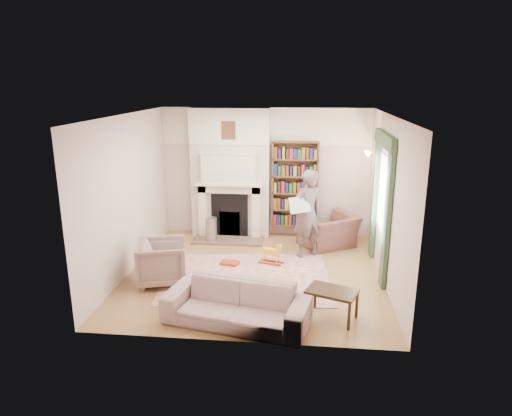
# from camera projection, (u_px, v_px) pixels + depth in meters

# --- Properties ---
(floor) EXTENTS (4.50, 4.50, 0.00)m
(floor) POSITION_uv_depth(u_px,v_px,m) (255.00, 273.00, 8.23)
(floor) COLOR olive
(floor) RESTS_ON ground
(ceiling) EXTENTS (4.50, 4.50, 0.00)m
(ceiling) POSITION_uv_depth(u_px,v_px,m) (254.00, 115.00, 7.47)
(ceiling) COLOR white
(ceiling) RESTS_ON wall_back
(wall_back) EXTENTS (4.50, 0.00, 4.50)m
(wall_back) POSITION_uv_depth(u_px,v_px,m) (266.00, 173.00, 10.00)
(wall_back) COLOR beige
(wall_back) RESTS_ON floor
(wall_front) EXTENTS (4.50, 0.00, 4.50)m
(wall_front) POSITION_uv_depth(u_px,v_px,m) (235.00, 242.00, 5.69)
(wall_front) COLOR beige
(wall_front) RESTS_ON floor
(wall_left) EXTENTS (0.00, 4.50, 4.50)m
(wall_left) POSITION_uv_depth(u_px,v_px,m) (128.00, 195.00, 8.08)
(wall_left) COLOR beige
(wall_left) RESTS_ON floor
(wall_right) EXTENTS (0.00, 4.50, 4.50)m
(wall_right) POSITION_uv_depth(u_px,v_px,m) (388.00, 201.00, 7.62)
(wall_right) COLOR beige
(wall_right) RESTS_ON floor
(fireplace) EXTENTS (1.70, 0.58, 2.80)m
(fireplace) POSITION_uv_depth(u_px,v_px,m) (230.00, 174.00, 9.89)
(fireplace) COLOR beige
(fireplace) RESTS_ON floor
(bookcase) EXTENTS (1.00, 0.24, 1.85)m
(bookcase) POSITION_uv_depth(u_px,v_px,m) (295.00, 185.00, 9.87)
(bookcase) COLOR brown
(bookcase) RESTS_ON floor
(window) EXTENTS (0.02, 0.90, 1.30)m
(window) POSITION_uv_depth(u_px,v_px,m) (383.00, 193.00, 7.99)
(window) COLOR silver
(window) RESTS_ON wall_right
(curtain_left) EXTENTS (0.07, 0.32, 2.40)m
(curtain_left) POSITION_uv_depth(u_px,v_px,m) (387.00, 218.00, 7.39)
(curtain_left) COLOR #334E32
(curtain_left) RESTS_ON floor
(curtain_right) EXTENTS (0.07, 0.32, 2.40)m
(curtain_right) POSITION_uv_depth(u_px,v_px,m) (375.00, 197.00, 8.73)
(curtain_right) COLOR #334E32
(curtain_right) RESTS_ON floor
(pelmet) EXTENTS (0.09, 1.70, 0.24)m
(pelmet) POSITION_uv_depth(u_px,v_px,m) (385.00, 140.00, 7.75)
(pelmet) COLOR #334E32
(pelmet) RESTS_ON wall_right
(wall_sconce) EXTENTS (0.20, 0.24, 0.24)m
(wall_sconce) POSITION_uv_depth(u_px,v_px,m) (365.00, 157.00, 8.94)
(wall_sconce) COLOR gold
(wall_sconce) RESTS_ON wall_right
(rug) EXTENTS (3.06, 2.46, 0.01)m
(rug) POSITION_uv_depth(u_px,v_px,m) (247.00, 277.00, 8.03)
(rug) COLOR beige
(rug) RESTS_ON floor
(armchair_reading) EXTENTS (1.37, 1.32, 0.68)m
(armchair_reading) POSITION_uv_depth(u_px,v_px,m) (328.00, 231.00, 9.46)
(armchair_reading) COLOR #522D2C
(armchair_reading) RESTS_ON floor
(armchair_left) EXTENTS (1.00, 0.98, 0.74)m
(armchair_left) POSITION_uv_depth(u_px,v_px,m) (162.00, 262.00, 7.76)
(armchair_left) COLOR gray
(armchair_left) RESTS_ON floor
(sofa) EXTENTS (2.17, 1.20, 0.60)m
(sofa) POSITION_uv_depth(u_px,v_px,m) (237.00, 304.00, 6.46)
(sofa) COLOR #B9A899
(sofa) RESTS_ON floor
(man_reading) EXTENTS (0.76, 0.69, 1.74)m
(man_reading) POSITION_uv_depth(u_px,v_px,m) (307.00, 214.00, 8.79)
(man_reading) COLOR #594B47
(man_reading) RESTS_ON floor
(newspaper) EXTENTS (0.43, 0.34, 0.29)m
(newspaper) POSITION_uv_depth(u_px,v_px,m) (300.00, 205.00, 8.55)
(newspaper) COLOR beige
(newspaper) RESTS_ON man_reading
(coffee_table) EXTENTS (0.82, 0.68, 0.45)m
(coffee_table) POSITION_uv_depth(u_px,v_px,m) (331.00, 304.00, 6.60)
(coffee_table) COLOR #342312
(coffee_table) RESTS_ON floor
(paraffin_heater) EXTENTS (0.27, 0.27, 0.55)m
(paraffin_heater) POSITION_uv_depth(u_px,v_px,m) (212.00, 230.00, 9.70)
(paraffin_heater) COLOR #9A9CA1
(paraffin_heater) RESTS_ON floor
(rocking_horse) EXTENTS (0.50, 0.31, 0.41)m
(rocking_horse) POSITION_uv_depth(u_px,v_px,m) (271.00, 254.00, 8.58)
(rocking_horse) COLOR gold
(rocking_horse) RESTS_ON rug
(board_game) EXTENTS (0.44, 0.44, 0.03)m
(board_game) POSITION_uv_depth(u_px,v_px,m) (229.00, 284.00, 7.73)
(board_game) COLOR #D7CE4B
(board_game) RESTS_ON rug
(game_box_lid) EXTENTS (0.37, 0.29, 0.06)m
(game_box_lid) POSITION_uv_depth(u_px,v_px,m) (230.00, 263.00, 8.58)
(game_box_lid) COLOR #AF3414
(game_box_lid) RESTS_ON rug
(comic_annuals) EXTENTS (0.95, 0.48, 0.02)m
(comic_annuals) POSITION_uv_depth(u_px,v_px,m) (264.00, 282.00, 7.81)
(comic_annuals) COLOR red
(comic_annuals) RESTS_ON rug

